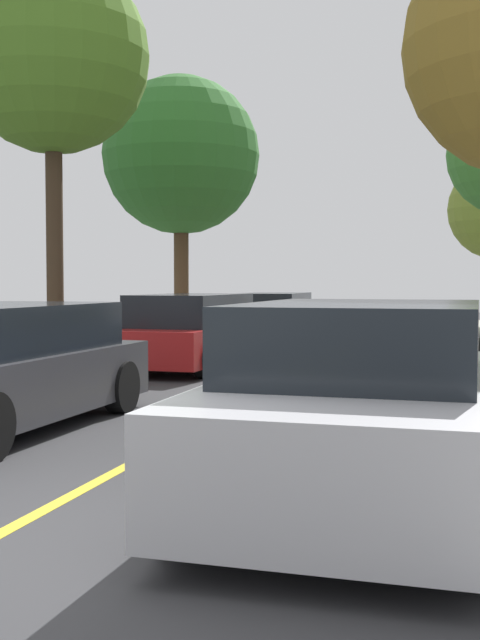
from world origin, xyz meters
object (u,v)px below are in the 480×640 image
street_tree_left_near (181,156)px  fire_hydrant (10,359)px  parked_car_right_near (419,345)px  parked_car_left_near (192,331)px  parked_car_right_nearest (363,403)px  street_tree_left_nearest (53,58)px  parked_car_left_far (273,318)px

street_tree_left_near → fire_hydrant: size_ratio=9.09×
street_tree_left_near → fire_hydrant: street_tree_left_near is taller
parked_car_right_near → fire_hydrant: parked_car_right_near is taller
parked_car_left_near → parked_car_right_near: 4.43m
parked_car_right_nearest → street_tree_left_nearest: bearing=134.2°
parked_car_left_far → fire_hydrant: parked_car_left_far is taller
parked_car_left_far → parked_car_right_near: (4.24, -7.75, -0.03)m
parked_car_right_nearest → street_tree_left_near: bearing=115.9°
parked_car_left_near → street_tree_left_nearest: size_ratio=0.65×
parked_car_right_near → street_tree_left_nearest: 7.59m
parked_car_right_near → street_tree_left_near: (-5.91, 5.31, 3.98)m
parked_car_left_far → parked_car_right_nearest: 15.24m
fire_hydrant → parked_car_left_far: bearing=81.7°
parked_car_left_far → street_tree_left_near: size_ratio=0.66×
parked_car_right_nearest → fire_hydrant: (-5.74, 4.38, -0.22)m
parked_car_right_nearest → street_tree_left_near: street_tree_left_near is taller
street_tree_left_near → parked_car_left_near: bearing=-67.4°
parked_car_left_far → street_tree_left_nearest: bearing=-101.1°
parked_car_left_near → street_tree_left_near: size_ratio=0.69×
parked_car_left_far → fire_hydrant: (-1.50, -10.26, -0.18)m
parked_car_right_near → street_tree_left_near: size_ratio=0.72×
parked_car_left_near → parked_car_left_far: parked_car_left_near is taller
parked_car_left_far → parked_car_right_nearest: size_ratio=0.94×
parked_car_right_near → fire_hydrant: bearing=-156.3°
street_tree_left_nearest → street_tree_left_near: 6.17m
parked_car_left_near → parked_car_left_far: (0.00, 6.46, -0.02)m
fire_hydrant → parked_car_left_near: bearing=68.5°
street_tree_left_nearest → fire_hydrant: bearing=-84.0°
parked_car_right_near → street_tree_left_near: 8.89m
parked_car_left_near → street_tree_left_near: street_tree_left_near is taller
parked_car_right_near → fire_hydrant: 6.27m
parked_car_right_nearest → fire_hydrant: bearing=142.6°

